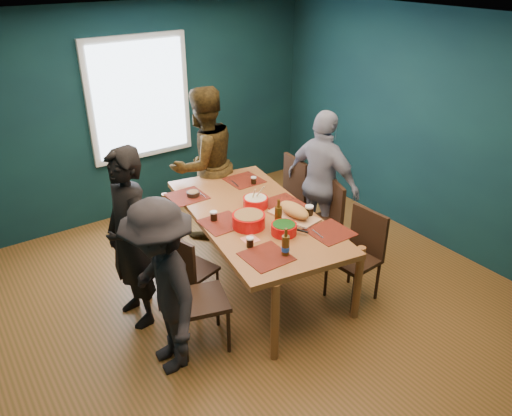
{
  "coord_description": "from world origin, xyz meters",
  "views": [
    {
      "loc": [
        -2.35,
        -3.49,
        3.2
      ],
      "look_at": [
        0.17,
        0.13,
        0.93
      ],
      "focal_mm": 35.0,
      "sensor_mm": 36.0,
      "label": 1
    }
  ],
  "objects_px": {
    "person_right": "(322,183)",
    "person_back": "(204,164)",
    "bowl_salad": "(249,220)",
    "chair_left_far": "(150,237)",
    "chair_right_near": "(360,249)",
    "person_far_left": "(130,239)",
    "person_near_left": "(162,289)",
    "chair_left_near": "(190,294)",
    "dining_table": "(254,220)",
    "chair_right_far": "(287,194)",
    "bowl_herbs": "(284,229)",
    "bowl_dumpling": "(256,202)",
    "chair_left_mid": "(188,267)",
    "cutting_board": "(294,211)",
    "chair_right_mid": "(326,215)"
  },
  "relations": [
    {
      "from": "person_right",
      "to": "person_back",
      "type": "bearing_deg",
      "value": 30.98
    },
    {
      "from": "bowl_salad",
      "to": "chair_left_far",
      "type": "bearing_deg",
      "value": 132.61
    },
    {
      "from": "chair_right_near",
      "to": "person_back",
      "type": "relative_size",
      "value": 0.51
    },
    {
      "from": "person_far_left",
      "to": "person_near_left",
      "type": "distance_m",
      "value": 0.74
    },
    {
      "from": "chair_left_near",
      "to": "dining_table",
      "type": "bearing_deg",
      "value": 41.68
    },
    {
      "from": "chair_right_far",
      "to": "bowl_herbs",
      "type": "distance_m",
      "value": 1.42
    },
    {
      "from": "bowl_dumpling",
      "to": "chair_left_mid",
      "type": "bearing_deg",
      "value": -174.74
    },
    {
      "from": "person_right",
      "to": "person_near_left",
      "type": "distance_m",
      "value": 2.45
    },
    {
      "from": "person_far_left",
      "to": "bowl_herbs",
      "type": "relative_size",
      "value": 7.26
    },
    {
      "from": "chair_left_far",
      "to": "dining_table",
      "type": "bearing_deg",
      "value": -22.45
    },
    {
      "from": "chair_left_far",
      "to": "person_far_left",
      "type": "relative_size",
      "value": 0.59
    },
    {
      "from": "dining_table",
      "to": "chair_left_far",
      "type": "height_order",
      "value": "chair_left_far"
    },
    {
      "from": "chair_right_far",
      "to": "bowl_salad",
      "type": "relative_size",
      "value": 3.25
    },
    {
      "from": "person_far_left",
      "to": "cutting_board",
      "type": "xyz_separation_m",
      "value": [
        1.52,
        -0.48,
        0.04
      ]
    },
    {
      "from": "cutting_board",
      "to": "dining_table",
      "type": "bearing_deg",
      "value": 122.56
    },
    {
      "from": "chair_right_far",
      "to": "chair_right_mid",
      "type": "xyz_separation_m",
      "value": [
        0.08,
        -0.62,
        -0.05
      ]
    },
    {
      "from": "cutting_board",
      "to": "chair_left_mid",
      "type": "bearing_deg",
      "value": 151.5
    },
    {
      "from": "person_far_left",
      "to": "person_right",
      "type": "height_order",
      "value": "person_far_left"
    },
    {
      "from": "bowl_dumpling",
      "to": "bowl_herbs",
      "type": "height_order",
      "value": "bowl_dumpling"
    },
    {
      "from": "person_far_left",
      "to": "person_right",
      "type": "relative_size",
      "value": 1.04
    },
    {
      "from": "chair_left_far",
      "to": "bowl_salad",
      "type": "height_order",
      "value": "chair_left_far"
    },
    {
      "from": "person_right",
      "to": "chair_left_mid",
      "type": "bearing_deg",
      "value": 84.72
    },
    {
      "from": "dining_table",
      "to": "bowl_dumpling",
      "type": "relative_size",
      "value": 9.28
    },
    {
      "from": "chair_left_far",
      "to": "bowl_salad",
      "type": "distance_m",
      "value": 1.09
    },
    {
      "from": "chair_right_far",
      "to": "person_back",
      "type": "bearing_deg",
      "value": 143.67
    },
    {
      "from": "person_back",
      "to": "person_near_left",
      "type": "height_order",
      "value": "person_back"
    },
    {
      "from": "chair_right_mid",
      "to": "person_near_left",
      "type": "relative_size",
      "value": 0.6
    },
    {
      "from": "chair_left_far",
      "to": "bowl_herbs",
      "type": "relative_size",
      "value": 4.26
    },
    {
      "from": "chair_right_mid",
      "to": "chair_left_mid",
      "type": "bearing_deg",
      "value": -162.67
    },
    {
      "from": "person_far_left",
      "to": "person_right",
      "type": "distance_m",
      "value": 2.31
    },
    {
      "from": "chair_left_mid",
      "to": "bowl_dumpling",
      "type": "xyz_separation_m",
      "value": [
        0.85,
        0.08,
        0.43
      ]
    },
    {
      "from": "chair_right_far",
      "to": "cutting_board",
      "type": "distance_m",
      "value": 1.1
    },
    {
      "from": "dining_table",
      "to": "person_back",
      "type": "bearing_deg",
      "value": 92.77
    },
    {
      "from": "chair_right_near",
      "to": "person_near_left",
      "type": "height_order",
      "value": "person_near_left"
    },
    {
      "from": "chair_left_far",
      "to": "chair_right_mid",
      "type": "height_order",
      "value": "chair_left_far"
    },
    {
      "from": "chair_right_near",
      "to": "person_right",
      "type": "height_order",
      "value": "person_right"
    },
    {
      "from": "person_far_left",
      "to": "bowl_salad",
      "type": "height_order",
      "value": "person_far_left"
    },
    {
      "from": "bowl_herbs",
      "to": "cutting_board",
      "type": "height_order",
      "value": "cutting_board"
    },
    {
      "from": "chair_left_mid",
      "to": "chair_left_far",
      "type": "bearing_deg",
      "value": 87.92
    },
    {
      "from": "chair_right_far",
      "to": "person_far_left",
      "type": "relative_size",
      "value": 0.59
    },
    {
      "from": "chair_left_far",
      "to": "cutting_board",
      "type": "xyz_separation_m",
      "value": [
        1.18,
        -0.87,
        0.32
      ]
    },
    {
      "from": "bowl_salad",
      "to": "cutting_board",
      "type": "bearing_deg",
      "value": -11.77
    },
    {
      "from": "chair_left_far",
      "to": "chair_right_mid",
      "type": "relative_size",
      "value": 1.08
    },
    {
      "from": "person_near_left",
      "to": "bowl_salad",
      "type": "xyz_separation_m",
      "value": [
        1.08,
        0.35,
        0.14
      ]
    },
    {
      "from": "dining_table",
      "to": "chair_right_mid",
      "type": "relative_size",
      "value": 2.51
    },
    {
      "from": "chair_left_far",
      "to": "person_far_left",
      "type": "bearing_deg",
      "value": -121.47
    },
    {
      "from": "bowl_dumpling",
      "to": "cutting_board",
      "type": "distance_m",
      "value": 0.45
    },
    {
      "from": "chair_left_near",
      "to": "person_right",
      "type": "relative_size",
      "value": 0.58
    },
    {
      "from": "chair_left_far",
      "to": "chair_left_near",
      "type": "distance_m",
      "value": 1.05
    },
    {
      "from": "chair_right_far",
      "to": "bowl_salad",
      "type": "distance_m",
      "value": 1.36
    }
  ]
}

